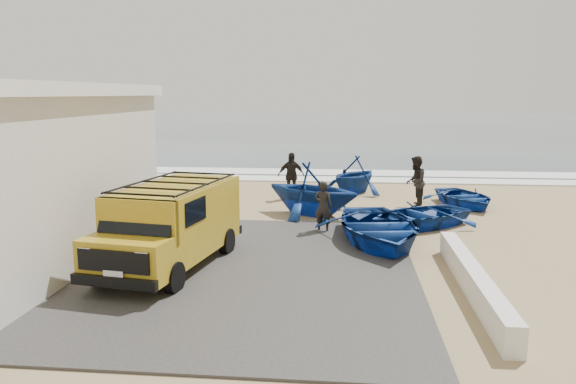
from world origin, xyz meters
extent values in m
plane|color=tan|center=(0.00, 0.00, 0.00)|extent=(160.00, 160.00, 0.00)
cube|color=#403D3B|center=(-2.00, -2.00, 0.03)|extent=(12.00, 10.00, 0.05)
cube|color=#385166|center=(0.00, 56.00, 0.00)|extent=(180.00, 88.00, 0.01)
cube|color=white|center=(0.00, 12.00, 0.03)|extent=(180.00, 1.60, 0.06)
cube|color=white|center=(0.00, 14.50, 0.02)|extent=(180.00, 2.20, 0.04)
cube|color=black|center=(-3.55, -0.50, 2.60)|extent=(0.08, 0.70, 0.90)
cube|color=silver|center=(5.00, -3.00, 0.28)|extent=(0.35, 6.00, 0.55)
cube|color=#B3901A|center=(-1.63, -1.61, 1.12)|extent=(2.40, 3.97, 1.58)
cube|color=#B3901A|center=(-2.01, -3.88, 0.76)|extent=(1.93, 1.14, 0.86)
cube|color=black|center=(-1.93, -3.43, 1.53)|extent=(1.70, 0.59, 0.69)
cube|color=black|center=(-2.08, -4.32, 0.86)|extent=(1.53, 0.33, 0.43)
cube|color=black|center=(-2.09, -4.35, 0.45)|extent=(1.85, 0.43, 0.21)
cube|color=black|center=(-1.64, -1.66, 1.99)|extent=(2.26, 3.68, 0.06)
cylinder|color=black|center=(-2.78, -3.36, 0.33)|extent=(0.32, 0.69, 0.67)
cylinder|color=black|center=(-2.30, -0.44, 0.33)|extent=(0.32, 0.69, 0.67)
cylinder|color=black|center=(-1.11, -3.64, 0.33)|extent=(0.32, 0.69, 0.67)
cylinder|color=black|center=(-0.62, -0.72, 0.33)|extent=(0.32, 0.69, 0.67)
imported|color=navy|center=(3.27, 0.73, 0.46)|extent=(3.80, 4.86, 0.92)
imported|color=navy|center=(4.59, 2.78, 0.37)|extent=(4.40, 4.17, 0.74)
imported|color=navy|center=(1.25, 4.19, 0.89)|extent=(4.38, 4.19, 1.79)
imported|color=navy|center=(6.69, 6.24, 0.33)|extent=(3.10, 3.73, 0.67)
imported|color=navy|center=(2.73, 8.60, 0.77)|extent=(3.67, 3.81, 1.55)
imported|color=black|center=(1.73, 1.89, 0.76)|extent=(0.64, 0.51, 1.52)
imported|color=black|center=(4.89, 6.02, 0.92)|extent=(0.91, 1.05, 1.84)
imported|color=black|center=(0.26, 7.14, 0.90)|extent=(1.14, 0.73, 1.81)
camera|label=1|loc=(2.34, -14.36, 4.06)|focal=35.00mm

